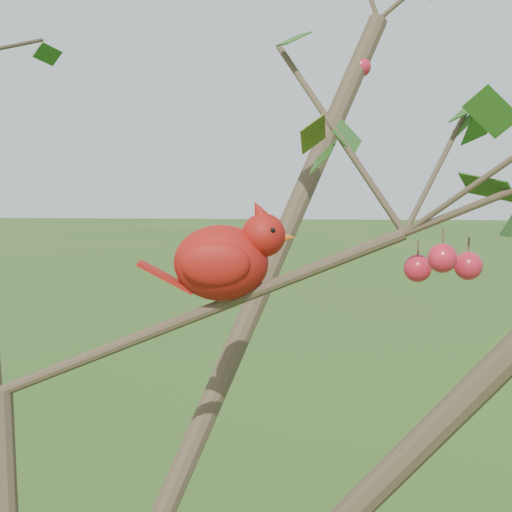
{
  "coord_description": "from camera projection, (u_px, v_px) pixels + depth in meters",
  "views": [
    {
      "loc": [
        0.44,
        -1.03,
        2.28
      ],
      "look_at": [
        0.34,
        0.07,
        2.16
      ],
      "focal_mm": 55.0,
      "sensor_mm": 36.0,
      "label": 1
    }
  ],
  "objects": [
    {
      "name": "crabapple_tree",
      "position": [
        13.0,
        294.0,
        1.05
      ],
      "size": [
        2.35,
        2.05,
        2.95
      ],
      "color": "#413223",
      "rests_on": "ground"
    },
    {
      "name": "cardinal",
      "position": [
        226.0,
        259.0,
        1.12
      ],
      "size": [
        0.23,
        0.12,
        0.16
      ],
      "rotation": [
        0.0,
        0.0,
        0.06
      ],
      "color": "#9F1A0D",
      "rests_on": "ground"
    },
    {
      "name": "distant_trees",
      "position": [
        191.0,
        199.0,
        25.71
      ],
      "size": [
        44.31,
        11.96,
        3.36
      ],
      "color": "#413223",
      "rests_on": "ground"
    }
  ]
}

